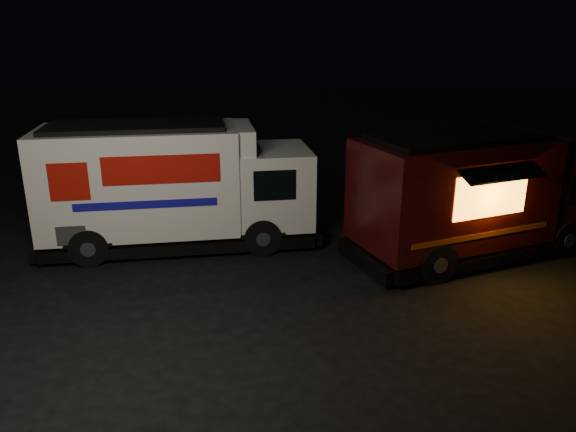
# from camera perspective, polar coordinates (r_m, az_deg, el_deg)

# --- Properties ---
(ground) EXTENTS (80.00, 80.00, 0.00)m
(ground) POSITION_cam_1_polar(r_m,az_deg,el_deg) (11.96, -0.93, -8.16)
(ground) COLOR black
(ground) RESTS_ON ground
(white_truck) EXTENTS (7.24, 3.14, 3.18)m
(white_truck) POSITION_cam_1_polar(r_m,az_deg,el_deg) (14.48, -11.04, 3.10)
(white_truck) COLOR silver
(white_truck) RESTS_ON ground
(red_truck) EXTENTS (6.96, 4.49, 3.04)m
(red_truck) POSITION_cam_1_polar(r_m,az_deg,el_deg) (14.45, 18.87, 2.10)
(red_truck) COLOR #3D0D0B
(red_truck) RESTS_ON ground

